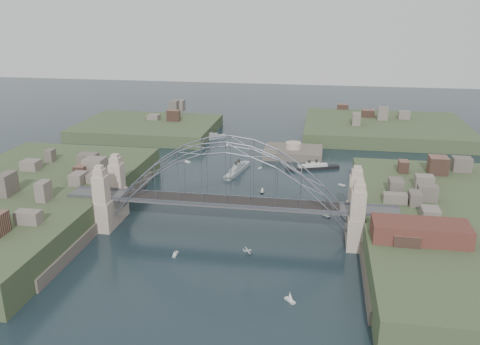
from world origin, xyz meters
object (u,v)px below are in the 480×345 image
Objects in this scene: naval_cruiser_near at (238,170)px; ocean_liner at (313,167)px; bridge at (228,186)px; fort_island at (293,157)px; wharf_shed at (420,231)px; naval_cruiser_far at (208,138)px.

naval_cruiser_near is 26.64m from ocean_liner.
bridge is 49.28m from naval_cruiser_near.
fort_island is 1.10× the size of wharf_shed.
naval_cruiser_near is at bearing 128.95° from wharf_shed.
naval_cruiser_near is at bearing -128.44° from fort_island.
naval_cruiser_near is at bearing -164.34° from ocean_liner.
wharf_shed is at bearing -55.65° from naval_cruiser_far.
bridge is 4.20× the size of wharf_shed.
fort_island is 41.91m from naval_cruiser_far.
bridge reaches higher than fort_island.
ocean_liner is (25.65, 7.19, -0.16)m from naval_cruiser_near.
naval_cruiser_far is (-69.78, 102.09, -9.09)m from wharf_shed.
naval_cruiser_far is at bearing 106.31° from bridge.
naval_cruiser_near is 1.02× the size of ocean_liner.
ocean_liner is at bearing -36.12° from naval_cruiser_far.
fort_island is at bearing 80.27° from bridge.
wharf_shed is (32.00, -84.00, 10.34)m from fort_island.
naval_cruiser_far is 0.78× the size of ocean_liner.
fort_island is at bearing 51.56° from naval_cruiser_near.
naval_cruiser_far is at bearing 116.27° from naval_cruiser_near.
naval_cruiser_far reaches higher than ocean_liner.
wharf_shed is at bearing -69.15° from fort_island.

